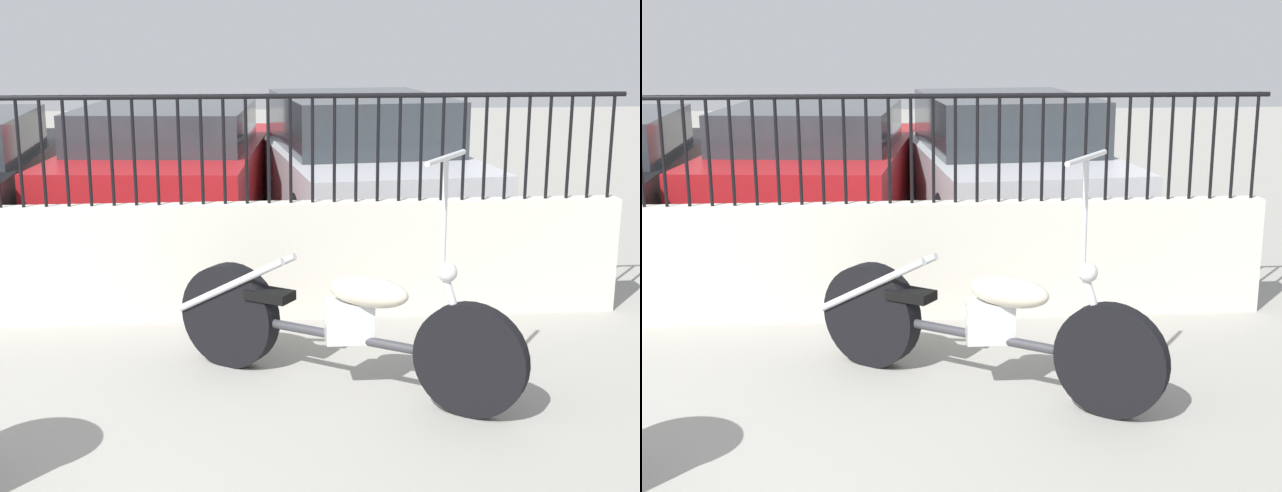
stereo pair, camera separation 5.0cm
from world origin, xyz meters
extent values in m
cylinder|color=black|center=(0.24, 3.09, 1.25)|extent=(0.02, 0.02, 0.78)
cylinder|color=black|center=(0.39, 3.09, 1.25)|extent=(0.02, 0.02, 0.78)
cylinder|color=black|center=(0.55, 3.09, 1.25)|extent=(0.02, 0.02, 0.78)
cylinder|color=black|center=(0.71, 3.09, 1.25)|extent=(0.02, 0.02, 0.78)
cylinder|color=black|center=(0.86, 3.09, 1.25)|extent=(0.02, 0.02, 0.78)
cylinder|color=black|center=(1.02, 3.09, 1.25)|extent=(0.02, 0.02, 0.78)
cylinder|color=black|center=(1.18, 3.09, 1.25)|extent=(0.02, 0.02, 0.78)
cylinder|color=black|center=(1.34, 3.09, 1.25)|extent=(0.02, 0.02, 0.78)
cylinder|color=black|center=(1.49, 3.09, 1.25)|extent=(0.02, 0.02, 0.78)
cylinder|color=black|center=(1.65, 3.09, 1.25)|extent=(0.02, 0.02, 0.78)
cylinder|color=black|center=(1.81, 3.09, 1.25)|extent=(0.02, 0.02, 0.78)
cylinder|color=black|center=(1.96, 3.09, 1.25)|extent=(0.02, 0.02, 0.78)
cylinder|color=black|center=(2.12, 3.09, 1.25)|extent=(0.02, 0.02, 0.78)
cylinder|color=black|center=(2.28, 3.09, 1.25)|extent=(0.02, 0.02, 0.78)
cylinder|color=black|center=(2.44, 3.09, 1.25)|extent=(0.02, 0.02, 0.78)
cylinder|color=black|center=(2.59, 3.09, 1.25)|extent=(0.02, 0.02, 0.78)
cylinder|color=black|center=(2.75, 3.09, 1.25)|extent=(0.02, 0.02, 0.78)
cylinder|color=black|center=(2.91, 3.09, 1.25)|extent=(0.02, 0.02, 0.78)
cylinder|color=black|center=(3.06, 3.09, 1.25)|extent=(0.02, 0.02, 0.78)
cylinder|color=black|center=(3.22, 3.09, 1.25)|extent=(0.02, 0.02, 0.78)
cylinder|color=black|center=(3.38, 3.09, 1.25)|extent=(0.02, 0.02, 0.78)
cylinder|color=black|center=(3.54, 3.09, 1.25)|extent=(0.02, 0.02, 0.78)
cylinder|color=black|center=(3.69, 3.09, 1.25)|extent=(0.02, 0.02, 0.78)
cylinder|color=black|center=(3.85, 3.09, 1.25)|extent=(0.02, 0.02, 0.78)
cylinder|color=black|center=(4.01, 3.09, 1.25)|extent=(0.02, 0.02, 0.78)
cylinder|color=black|center=(4.16, 3.09, 1.25)|extent=(0.02, 0.02, 0.78)
cylinder|color=black|center=(4.32, 3.09, 1.25)|extent=(0.02, 0.02, 0.78)
cylinder|color=black|center=(4.48, 3.09, 1.25)|extent=(0.02, 0.02, 0.78)
cylinder|color=black|center=(3.00, 1.27, 0.33)|extent=(0.58, 0.43, 0.65)
cylinder|color=black|center=(1.68, 2.17, 0.33)|extent=(0.62, 0.48, 0.66)
cylinder|color=#38383D|center=(2.34, 1.72, 0.33)|extent=(1.24, 0.87, 0.06)
cube|color=silver|center=(2.38, 1.69, 0.43)|extent=(0.28, 0.18, 0.24)
ellipsoid|color=beige|center=(2.48, 1.62, 0.63)|extent=(0.53, 0.45, 0.18)
cube|color=black|center=(1.93, 2.00, 0.51)|extent=(0.32, 0.29, 0.06)
cylinder|color=silver|center=(2.92, 1.32, 0.58)|extent=(0.21, 0.16, 0.51)
sphere|color=silver|center=(2.88, 1.36, 0.81)|extent=(0.11, 0.11, 0.11)
cylinder|color=silver|center=(2.85, 1.37, 1.13)|extent=(0.03, 0.03, 0.60)
cylinder|color=silver|center=(2.85, 1.37, 1.43)|extent=(0.32, 0.45, 0.03)
cylinder|color=silver|center=(1.68, 2.08, 0.55)|extent=(0.68, 0.48, 0.45)
cylinder|color=silver|center=(1.76, 2.20, 0.55)|extent=(0.68, 0.48, 0.45)
cylinder|color=black|center=(-0.32, 7.20, 0.32)|extent=(0.13, 0.64, 0.64)
cylinder|color=black|center=(-0.22, 4.50, 0.32)|extent=(0.13, 0.64, 0.64)
cylinder|color=black|center=(0.29, 7.51, 0.32)|extent=(0.18, 0.65, 0.64)
cylinder|color=black|center=(2.03, 7.33, 0.32)|extent=(0.18, 0.65, 0.64)
cylinder|color=black|center=(0.03, 5.02, 0.32)|extent=(0.18, 0.65, 0.64)
cylinder|color=black|center=(1.76, 4.84, 0.32)|extent=(0.18, 0.65, 0.64)
cube|color=#AD191E|center=(1.03, 6.17, 0.57)|extent=(2.27, 4.21, 0.66)
cube|color=#2D3338|center=(1.01, 5.97, 1.11)|extent=(1.86, 2.10, 0.40)
cylinder|color=black|center=(2.00, 7.48, 0.32)|extent=(0.17, 0.65, 0.64)
cylinder|color=black|center=(3.65, 7.65, 0.32)|extent=(0.17, 0.65, 0.64)
cylinder|color=black|center=(2.29, 4.67, 0.32)|extent=(0.17, 0.65, 0.64)
cylinder|color=black|center=(3.94, 4.84, 0.32)|extent=(0.17, 0.65, 0.64)
cube|color=#B7BABF|center=(2.97, 6.16, 0.56)|extent=(2.22, 4.70, 0.64)
cube|color=#2D3338|center=(3.00, 5.93, 1.15)|extent=(1.81, 2.33, 0.54)
camera|label=1|loc=(1.78, -3.22, 2.10)|focal=50.00mm
camera|label=2|loc=(1.83, -3.22, 2.10)|focal=50.00mm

